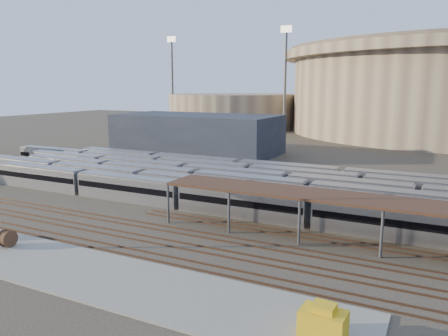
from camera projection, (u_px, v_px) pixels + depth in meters
ground at (220, 235)px, 51.03m from camera, size 420.00×420.00×0.00m
apron at (97, 275)px, 40.04m from camera, size 50.00×9.00×0.20m
subway_trains at (290, 190)px, 65.87m from camera, size 127.63×23.90×3.60m
inspection_shed at (432, 209)px, 43.92m from camera, size 60.30×6.00×5.30m
empty_tracks at (198, 248)px, 46.62m from camera, size 170.00×9.62×0.18m
secondary_arena at (234, 110)px, 190.42m from camera, size 56.00×56.00×14.00m
service_building at (197, 134)px, 113.87m from camera, size 42.00×20.00×10.00m
floodlight_0 at (285, 77)px, 157.11m from camera, size 4.00×1.00×38.40m
floodlight_1 at (172, 79)px, 190.17m from camera, size 4.00×1.00×38.40m
floodlight_3 at (365, 79)px, 192.21m from camera, size 4.00×1.00×38.40m
cable_reel_east at (7, 238)px, 46.71m from camera, size 1.05×1.86×1.84m
yellow_equipment at (323, 324)px, 29.77m from camera, size 3.21×2.12×1.94m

